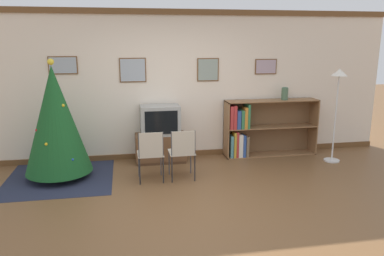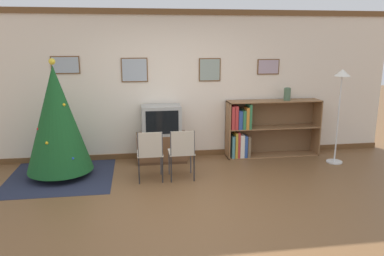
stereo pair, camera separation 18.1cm
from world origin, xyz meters
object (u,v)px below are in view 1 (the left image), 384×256
Objects in this scene: television at (160,120)px; folding_chair_right at (182,151)px; christmas_tree at (56,120)px; bookshelf at (254,129)px; folding_chair_left at (151,153)px; vase at (285,93)px; tv_console at (161,148)px; standing_lamp at (338,91)px.

television is 1.05m from folding_chair_right.
bookshelf is at bearing 9.40° from christmas_tree.
folding_chair_left is at bearing -153.14° from bookshelf.
television is at bearing 104.28° from folding_chair_right.
vase is (2.11, 1.02, 0.71)m from folding_chair_right.
tv_console is 2.54m from vase.
bookshelf is at bearing 155.17° from standing_lamp.
standing_lamp is (1.29, -0.60, 0.77)m from bookshelf.
folding_chair_right reaches higher than tv_console.
christmas_tree reaches higher than vase.
tv_console is 0.54× the size of standing_lamp.
folding_chair_right is at bearing -171.26° from standing_lamp.
christmas_tree is at bearing 162.29° from folding_chair_left.
standing_lamp is at bearing -9.89° from tv_console.
christmas_tree is 1.06× the size of bookshelf.
bookshelf is 0.88m from vase.
vase is at bearing 141.31° from standing_lamp.
television reaches higher than folding_chair_right.
christmas_tree is at bearing -162.95° from tv_console.
christmas_tree reaches higher than standing_lamp.
standing_lamp reaches higher than tv_console.
tv_console is at bearing 17.05° from christmas_tree.
vase is (2.36, 0.04, 0.93)m from tv_console.
vase reaches higher than bookshelf.
vase is at bearing 1.15° from television.
christmas_tree reaches higher than bookshelf.
folding_chair_right is at bearing -154.23° from vase.
tv_console is at bearing 104.25° from folding_chair_right.
standing_lamp reaches higher than folding_chair_left.
vase is (4.05, 0.56, 0.24)m from christmas_tree.
folding_chair_left reaches higher than tv_console.
bookshelf is (1.80, 0.06, -0.26)m from television.
vase is at bearing 21.36° from folding_chair_left.
folding_chair_left is 2.29m from bookshelf.
standing_lamp is (4.78, -0.02, 0.34)m from christmas_tree.
tv_console is at bearing -178.91° from vase.
folding_chair_left is (1.44, -0.46, -0.48)m from christmas_tree.
bookshelf reaches higher than television.
folding_chair_left is 1.00× the size of folding_chair_right.
tv_console is 3.30m from standing_lamp.
television reaches higher than folding_chair_left.
standing_lamp is at bearing 7.46° from folding_chair_left.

